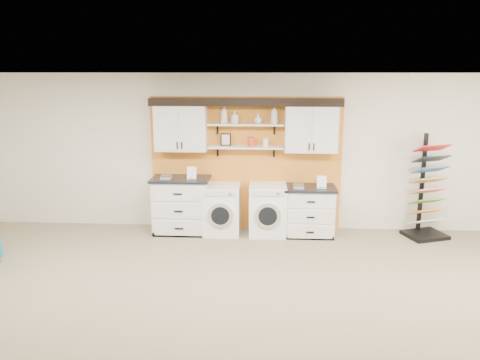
# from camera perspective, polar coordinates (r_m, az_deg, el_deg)

# --- Properties ---
(floor) EXTENTS (10.00, 10.00, 0.00)m
(floor) POSITION_cam_1_polar(r_m,az_deg,el_deg) (5.17, -1.47, -20.35)
(floor) COLOR #847558
(floor) RESTS_ON ground
(ceiling) EXTENTS (10.00, 10.00, 0.00)m
(ceiling) POSITION_cam_1_polar(r_m,az_deg,el_deg) (4.29, -1.70, 12.47)
(ceiling) COLOR white
(ceiling) RESTS_ON wall_back
(wall_back) EXTENTS (10.00, 0.00, 10.00)m
(wall_back) POSITION_cam_1_polar(r_m,az_deg,el_deg) (8.41, 0.73, 3.37)
(wall_back) COLOR beige
(wall_back) RESTS_ON floor
(accent_panel) EXTENTS (3.40, 0.07, 2.40)m
(accent_panel) POSITION_cam_1_polar(r_m,az_deg,el_deg) (8.42, 0.72, 1.99)
(accent_panel) COLOR orange
(accent_panel) RESTS_ON wall_back
(upper_cabinet_left) EXTENTS (0.90, 0.35, 0.84)m
(upper_cabinet_left) POSITION_cam_1_polar(r_m,az_deg,el_deg) (8.27, -7.22, 6.45)
(upper_cabinet_left) COLOR silver
(upper_cabinet_left) RESTS_ON wall_back
(upper_cabinet_right) EXTENTS (0.90, 0.35, 0.84)m
(upper_cabinet_right) POSITION_cam_1_polar(r_m,az_deg,el_deg) (8.17, 8.67, 6.31)
(upper_cabinet_right) COLOR silver
(upper_cabinet_right) RESTS_ON wall_back
(shelf_lower) EXTENTS (1.32, 0.28, 0.03)m
(shelf_lower) POSITION_cam_1_polar(r_m,az_deg,el_deg) (8.20, 0.67, 4.02)
(shelf_lower) COLOR silver
(shelf_lower) RESTS_ON wall_back
(shelf_upper) EXTENTS (1.32, 0.28, 0.03)m
(shelf_upper) POSITION_cam_1_polar(r_m,az_deg,el_deg) (8.14, 0.68, 6.80)
(shelf_upper) COLOR silver
(shelf_upper) RESTS_ON wall_back
(crown_molding) EXTENTS (3.30, 0.41, 0.13)m
(crown_molding) POSITION_cam_1_polar(r_m,az_deg,el_deg) (8.12, 0.69, 9.60)
(crown_molding) COLOR black
(crown_molding) RESTS_ON wall_back
(picture_frame) EXTENTS (0.18, 0.02, 0.22)m
(picture_frame) POSITION_cam_1_polar(r_m,az_deg,el_deg) (8.25, -1.75, 4.95)
(picture_frame) COLOR black
(picture_frame) RESTS_ON shelf_lower
(canister_red) EXTENTS (0.11, 0.11, 0.16)m
(canister_red) POSITION_cam_1_polar(r_m,az_deg,el_deg) (8.18, 1.37, 4.67)
(canister_red) COLOR red
(canister_red) RESTS_ON shelf_lower
(canister_cream) EXTENTS (0.10, 0.10, 0.14)m
(canister_cream) POSITION_cam_1_polar(r_m,az_deg,el_deg) (8.17, 3.13, 4.58)
(canister_cream) COLOR silver
(canister_cream) RESTS_ON shelf_lower
(base_cabinet_left) EXTENTS (1.03, 0.66, 1.00)m
(base_cabinet_left) POSITION_cam_1_polar(r_m,az_deg,el_deg) (8.40, -7.13, -3.06)
(base_cabinet_left) COLOR silver
(base_cabinet_left) RESTS_ON floor
(base_cabinet_right) EXTENTS (0.89, 0.66, 0.88)m
(base_cabinet_right) POSITION_cam_1_polar(r_m,az_deg,el_deg) (8.32, 8.41, -3.72)
(base_cabinet_right) COLOR silver
(base_cabinet_right) RESTS_ON floor
(washer) EXTENTS (0.63, 0.71, 0.88)m
(washer) POSITION_cam_1_polar(r_m,az_deg,el_deg) (8.32, -2.19, -3.57)
(washer) COLOR white
(washer) RESTS_ON floor
(dryer) EXTENTS (0.64, 0.71, 0.90)m
(dryer) POSITION_cam_1_polar(r_m,az_deg,el_deg) (8.28, 3.40, -3.61)
(dryer) COLOR white
(dryer) RESTS_ON floor
(sample_rack) EXTENTS (0.80, 0.73, 1.80)m
(sample_rack) POSITION_cam_1_polar(r_m,az_deg,el_deg) (8.72, 21.77, -2.93)
(sample_rack) COLOR black
(sample_rack) RESTS_ON floor
(soap_bottle_a) EXTENTS (0.15, 0.15, 0.31)m
(soap_bottle_a) POSITION_cam_1_polar(r_m,az_deg,el_deg) (8.15, -1.95, 7.99)
(soap_bottle_a) COLOR silver
(soap_bottle_a) RESTS_ON shelf_upper
(soap_bottle_b) EXTENTS (0.13, 0.13, 0.21)m
(soap_bottle_b) POSITION_cam_1_polar(r_m,az_deg,el_deg) (8.14, -0.69, 7.66)
(soap_bottle_b) COLOR silver
(soap_bottle_b) RESTS_ON shelf_upper
(soap_bottle_c) EXTENTS (0.14, 0.14, 0.17)m
(soap_bottle_c) POSITION_cam_1_polar(r_m,az_deg,el_deg) (8.12, 2.20, 7.48)
(soap_bottle_c) COLOR silver
(soap_bottle_c) RESTS_ON shelf_upper
(soap_bottle_d) EXTENTS (0.15, 0.15, 0.32)m
(soap_bottle_d) POSITION_cam_1_polar(r_m,az_deg,el_deg) (8.11, 4.21, 7.97)
(soap_bottle_d) COLOR silver
(soap_bottle_d) RESTS_ON shelf_upper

